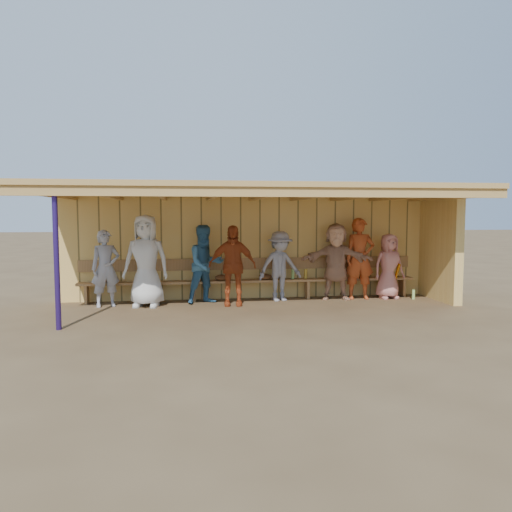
{
  "coord_description": "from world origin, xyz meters",
  "views": [
    {
      "loc": [
        -1.5,
        -10.02,
        1.95
      ],
      "look_at": [
        0.0,
        0.35,
        1.05
      ],
      "focal_mm": 35.0,
      "sensor_mm": 36.0,
      "label": 1
    }
  ],
  "objects_px": {
    "player_a": "(106,268)",
    "player_e": "(280,266)",
    "player_g": "(360,259)",
    "player_f": "(336,261)",
    "player_b": "(146,261)",
    "player_c": "(205,264)",
    "player_d": "(232,266)",
    "player_h": "(389,266)",
    "bench": "(251,276)"
  },
  "relations": [
    {
      "from": "player_a",
      "to": "player_e",
      "type": "distance_m",
      "value": 3.73
    },
    {
      "from": "player_g",
      "to": "player_e",
      "type": "bearing_deg",
      "value": -175.48
    },
    {
      "from": "player_a",
      "to": "player_f",
      "type": "height_order",
      "value": "player_f"
    },
    {
      "from": "player_a",
      "to": "player_e",
      "type": "height_order",
      "value": "player_a"
    },
    {
      "from": "player_b",
      "to": "player_g",
      "type": "bearing_deg",
      "value": 14.52
    },
    {
      "from": "player_c",
      "to": "player_e",
      "type": "xyz_separation_m",
      "value": [
        1.65,
        0.06,
        -0.07
      ]
    },
    {
      "from": "player_d",
      "to": "player_h",
      "type": "height_order",
      "value": "player_d"
    },
    {
      "from": "player_c",
      "to": "player_b",
      "type": "bearing_deg",
      "value": 169.36
    },
    {
      "from": "player_b",
      "to": "player_e",
      "type": "bearing_deg",
      "value": 16.69
    },
    {
      "from": "player_a",
      "to": "player_g",
      "type": "xyz_separation_m",
      "value": [
        5.58,
        0.17,
        0.12
      ]
    },
    {
      "from": "player_a",
      "to": "player_e",
      "type": "xyz_separation_m",
      "value": [
        3.73,
        0.17,
        -0.03
      ]
    },
    {
      "from": "player_d",
      "to": "player_e",
      "type": "xyz_separation_m",
      "value": [
        1.1,
        0.4,
        -0.07
      ]
    },
    {
      "from": "player_g",
      "to": "player_a",
      "type": "bearing_deg",
      "value": -173.78
    },
    {
      "from": "player_c",
      "to": "player_d",
      "type": "bearing_deg",
      "value": -52.59
    },
    {
      "from": "player_c",
      "to": "player_e",
      "type": "bearing_deg",
      "value": -18.73
    },
    {
      "from": "player_a",
      "to": "player_g",
      "type": "bearing_deg",
      "value": -15.52
    },
    {
      "from": "player_d",
      "to": "player_g",
      "type": "height_order",
      "value": "player_g"
    },
    {
      "from": "player_e",
      "to": "player_f",
      "type": "distance_m",
      "value": 1.29
    },
    {
      "from": "player_c",
      "to": "player_a",
      "type": "bearing_deg",
      "value": 162.05
    },
    {
      "from": "player_c",
      "to": "player_d",
      "type": "relative_size",
      "value": 1.0
    },
    {
      "from": "player_d",
      "to": "player_h",
      "type": "distance_m",
      "value": 3.64
    },
    {
      "from": "player_d",
      "to": "player_f",
      "type": "relative_size",
      "value": 0.98
    },
    {
      "from": "player_d",
      "to": "player_e",
      "type": "bearing_deg",
      "value": 25.57
    },
    {
      "from": "player_d",
      "to": "player_f",
      "type": "distance_m",
      "value": 2.43
    },
    {
      "from": "player_d",
      "to": "player_f",
      "type": "bearing_deg",
      "value": 15.1
    },
    {
      "from": "player_b",
      "to": "player_h",
      "type": "relative_size",
      "value": 1.3
    },
    {
      "from": "player_a",
      "to": "player_b",
      "type": "bearing_deg",
      "value": -25.3
    },
    {
      "from": "player_b",
      "to": "player_g",
      "type": "xyz_separation_m",
      "value": [
        4.74,
        0.28,
        -0.04
      ]
    },
    {
      "from": "player_g",
      "to": "player_h",
      "type": "bearing_deg",
      "value": -0.4
    },
    {
      "from": "player_f",
      "to": "bench",
      "type": "height_order",
      "value": "player_f"
    },
    {
      "from": "player_c",
      "to": "player_d",
      "type": "xyz_separation_m",
      "value": [
        0.55,
        -0.34,
        -0.0
      ]
    },
    {
      "from": "player_e",
      "to": "bench",
      "type": "distance_m",
      "value": 0.72
    },
    {
      "from": "player_h",
      "to": "bench",
      "type": "relative_size",
      "value": 0.2
    },
    {
      "from": "player_g",
      "to": "player_h",
      "type": "xyz_separation_m",
      "value": [
        0.67,
        -0.06,
        -0.18
      ]
    },
    {
      "from": "player_h",
      "to": "player_b",
      "type": "bearing_deg",
      "value": 175.33
    },
    {
      "from": "player_b",
      "to": "bench",
      "type": "xyz_separation_m",
      "value": [
        2.29,
        0.59,
        -0.44
      ]
    },
    {
      "from": "bench",
      "to": "player_g",
      "type": "bearing_deg",
      "value": -7.1
    },
    {
      "from": "player_a",
      "to": "bench",
      "type": "xyz_separation_m",
      "value": [
        3.13,
        0.47,
        -0.28
      ]
    },
    {
      "from": "player_b",
      "to": "player_f",
      "type": "relative_size",
      "value": 1.11
    },
    {
      "from": "bench",
      "to": "player_b",
      "type": "bearing_deg",
      "value": -165.57
    },
    {
      "from": "player_a",
      "to": "player_c",
      "type": "xyz_separation_m",
      "value": [
        2.08,
        0.1,
        0.05
      ]
    },
    {
      "from": "player_d",
      "to": "bench",
      "type": "distance_m",
      "value": 0.92
    },
    {
      "from": "player_f",
      "to": "bench",
      "type": "xyz_separation_m",
      "value": [
        -1.9,
        0.31,
        -0.34
      ]
    },
    {
      "from": "player_g",
      "to": "player_h",
      "type": "distance_m",
      "value": 0.7
    },
    {
      "from": "player_b",
      "to": "player_h",
      "type": "bearing_deg",
      "value": 13.48
    },
    {
      "from": "player_d",
      "to": "player_h",
      "type": "xyz_separation_m",
      "value": [
        3.62,
        0.34,
        -0.11
      ]
    },
    {
      "from": "player_f",
      "to": "player_h",
      "type": "distance_m",
      "value": 1.24
    },
    {
      "from": "player_f",
      "to": "player_h",
      "type": "relative_size",
      "value": 1.17
    },
    {
      "from": "player_g",
      "to": "player_c",
      "type": "bearing_deg",
      "value": -174.49
    },
    {
      "from": "player_a",
      "to": "player_d",
      "type": "relative_size",
      "value": 0.95
    }
  ]
}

